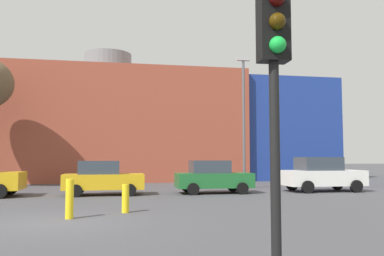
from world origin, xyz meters
The scene contains 9 objects.
ground_plane centered at (0.00, 0.00, 0.00)m, with size 200.00×200.00×0.00m, color #47474C.
building_backdrop centered at (0.98, 23.09, 4.38)m, with size 38.18×11.14×10.79m.
parked_car_2 centered at (1.15, 8.35, 0.84)m, with size 3.88×1.90×1.68m.
parked_car_3 centered at (6.72, 8.35, 0.84)m, with size 3.91×1.92×1.69m.
parked_car_4 centered at (12.84, 8.35, 0.93)m, with size 4.31×2.11×1.87m.
traffic_light_near_right centered at (3.63, -7.60, 2.85)m, with size 0.37×0.36×3.87m.
bollard_yellow_0 centered at (0.43, 0.66, 0.59)m, with size 0.24×0.24×1.19m, color yellow.
bollard_yellow_1 centered at (2.12, 1.72, 0.47)m, with size 0.24×0.24×0.95m, color yellow.
street_lamp centered at (9.29, 11.02, 4.48)m, with size 0.80×0.24×7.91m.
Camera 1 is at (1.80, -12.06, 1.83)m, focal length 37.71 mm.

